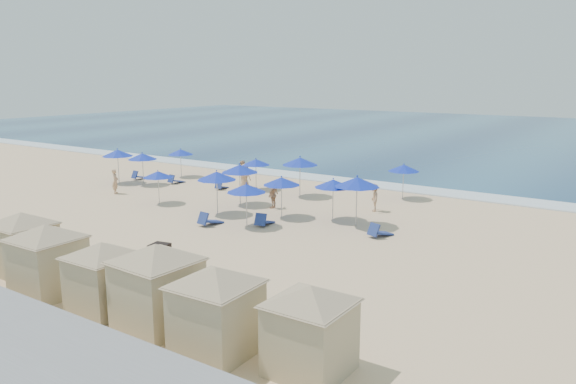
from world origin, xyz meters
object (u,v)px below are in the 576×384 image
object	(u,v)px
umbrella_4	(256,162)
umbrella_8	(282,181)
umbrella_5	(240,169)
umbrella_11	(357,182)
umbrella_12	(246,188)
umbrella_9	(404,168)
beachgoer_3	(374,197)
trash_bin	(160,253)
cabana_5	(216,299)
umbrella_0	(142,156)
cabana_6	(310,318)
umbrella_7	(300,161)
beachgoer_0	(115,181)
umbrella_10	(333,183)
beachgoer_1	(242,174)
cabana_4	(157,275)
umbrella_2	(181,152)
umbrella_1	(117,153)
cabana_3	(103,268)
cabana_2	(47,250)
beachgoer_2	(273,195)
cabana_1	(23,235)
umbrella_3	(158,174)
umbrella_6	(217,176)

from	to	relation	value
umbrella_4	umbrella_8	distance (m)	7.97
umbrella_5	umbrella_11	bearing A→B (deg)	-3.01
umbrella_12	umbrella_9	bearing A→B (deg)	69.67
beachgoer_3	trash_bin	bearing A→B (deg)	-47.13
trash_bin	cabana_5	distance (m)	8.83
umbrella_0	cabana_6	bearing A→B (deg)	-32.85
umbrella_7	umbrella_11	size ratio (longest dim) A/B	0.99
cabana_5	umbrella_8	size ratio (longest dim) A/B	1.91
beachgoer_0	beachgoer_3	distance (m)	17.19
umbrella_5	cabana_6	bearing A→B (deg)	-45.65
trash_bin	umbrella_10	bearing A→B (deg)	63.33
cabana_5	beachgoer_1	bearing A→B (deg)	127.21
umbrella_0	umbrella_9	bearing A→B (deg)	19.54
cabana_4	umbrella_2	world-z (taller)	cabana_4
umbrella_1	umbrella_5	bearing A→B (deg)	-2.29
umbrella_8	umbrella_4	bearing A→B (deg)	137.71
umbrella_0	trash_bin	bearing A→B (deg)	-39.36
umbrella_9	beachgoer_0	xyz separation A→B (m)	(-16.42, -9.36, -1.15)
cabana_3	beachgoer_3	distance (m)	17.95
cabana_2	beachgoer_1	xyz separation A→B (m)	(-6.79, 19.42, -0.69)
umbrella_2	umbrella_9	bearing A→B (deg)	7.34
umbrella_11	beachgoer_2	xyz separation A→B (m)	(-5.91, 0.76, -1.54)
cabana_6	beachgoer_1	bearing A→B (deg)	132.88
cabana_1	cabana_3	xyz separation A→B (m)	(5.67, -0.61, -0.06)
beachgoer_3	umbrella_11	bearing A→B (deg)	-21.49
cabana_1	cabana_6	bearing A→B (deg)	-0.46
cabana_6	umbrella_12	bearing A→B (deg)	134.83
cabana_5	umbrella_7	bearing A→B (deg)	116.81
umbrella_5	cabana_4	bearing A→B (deg)	-59.45
beachgoer_1	cabana_1	bearing A→B (deg)	13.00
umbrella_12	umbrella_8	bearing A→B (deg)	81.30
cabana_6	beachgoer_0	bearing A→B (deg)	152.00
cabana_4	cabana_5	xyz separation A→B (m)	(2.63, -0.23, -0.10)
umbrella_3	beachgoer_3	distance (m)	13.13
umbrella_0	beachgoer_0	distance (m)	3.56
umbrella_7	umbrella_11	bearing A→B (deg)	-34.84
cabana_2	umbrella_7	size ratio (longest dim) A/B	1.71
umbrella_6	umbrella_11	size ratio (longest dim) A/B	0.94
umbrella_2	umbrella_6	size ratio (longest dim) A/B	0.88
umbrella_0	umbrella_11	world-z (taller)	umbrella_11
cabana_4	umbrella_1	world-z (taller)	cabana_4
cabana_1	beachgoer_1	xyz separation A→B (m)	(-4.00, 18.67, -0.62)
umbrella_7	umbrella_8	distance (m)	5.67
cabana_4	umbrella_0	xyz separation A→B (m)	(-18.48, 15.74, 0.36)
umbrella_2	umbrella_4	bearing A→B (deg)	-5.09
umbrella_8	beachgoer_1	world-z (taller)	umbrella_8
umbrella_11	cabana_5	bearing A→B (deg)	-77.73
trash_bin	cabana_5	bearing A→B (deg)	-44.83
cabana_1	beachgoer_3	world-z (taller)	cabana_1
trash_bin	umbrella_3	xyz separation A→B (m)	(-8.27, 7.67, 1.44)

